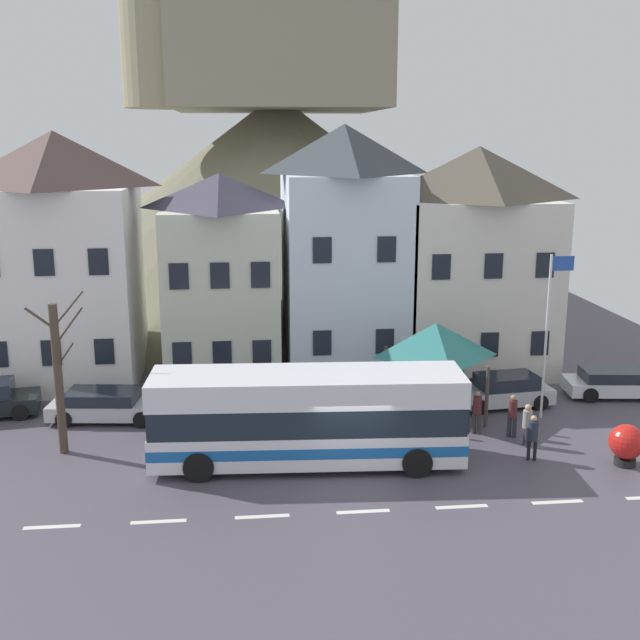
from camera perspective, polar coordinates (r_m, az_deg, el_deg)
The scene contains 19 objects.
ground_plane at distance 25.76m, azimuth 2.40°, elevation -11.70°, with size 40.00×60.00×0.07m.
townhouse_00 at distance 36.47m, azimuth -18.46°, elevation 4.28°, with size 6.47×6.28×11.13m.
townhouse_01 at distance 35.95m, azimuth -7.22°, elevation 3.25°, with size 5.07×6.68×9.29m.
townhouse_02 at distance 36.07m, azimuth 1.77°, elevation 5.11°, with size 5.47×6.64×11.43m.
townhouse_03 at distance 36.86m, azimuth 11.31°, elevation 4.27°, with size 6.91×5.42×10.45m.
hilltop_castle at distance 53.43m, azimuth -3.21°, elevation 9.64°, with size 37.29×37.29×20.62m.
transit_bus at distance 26.29m, azimuth -0.93°, elevation -7.26°, with size 10.61×3.20×3.20m.
bus_shelter at distance 30.87m, azimuth 8.48°, elevation -1.47°, with size 3.60×3.60×3.76m.
parked_car_00 at distance 31.75m, azimuth -15.38°, elevation -6.04°, with size 4.70×2.34×1.18m.
parked_car_01 at distance 35.68m, azimuth 21.07°, elevation -4.32°, with size 4.76×2.31×1.19m.
parked_car_02 at distance 33.03m, azimuth 13.31°, elevation -5.07°, with size 4.19×2.18×1.31m.
pedestrian_00 at distance 29.68m, azimuth 13.97°, elevation -6.74°, with size 0.33×0.31×1.64m.
pedestrian_01 at distance 27.77m, azimuth 15.37°, elevation -8.06°, with size 0.34×0.34×1.62m.
pedestrian_02 at distance 29.67m, azimuth 11.46°, elevation -6.54°, with size 0.32×0.31×1.67m.
pedestrian_03 at distance 28.98m, azimuth 14.98°, elevation -7.34°, with size 0.33×0.37×1.57m.
public_bench at distance 33.68m, azimuth 11.52°, elevation -4.93°, with size 1.50×0.48×0.87m.
flagpole at distance 31.18m, azimuth 16.48°, elevation -0.30°, with size 0.95×0.10×6.53m.
harbour_buoy at distance 28.42m, azimuth 21.60°, elevation -8.41°, with size 1.18×1.18×1.43m.
bare_tree_00 at distance 28.29m, azimuth -18.67°, elevation -3.96°, with size 1.95×1.18×5.78m.
Camera 1 is at (-3.46, -23.09, 10.85)m, focal length 43.55 mm.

